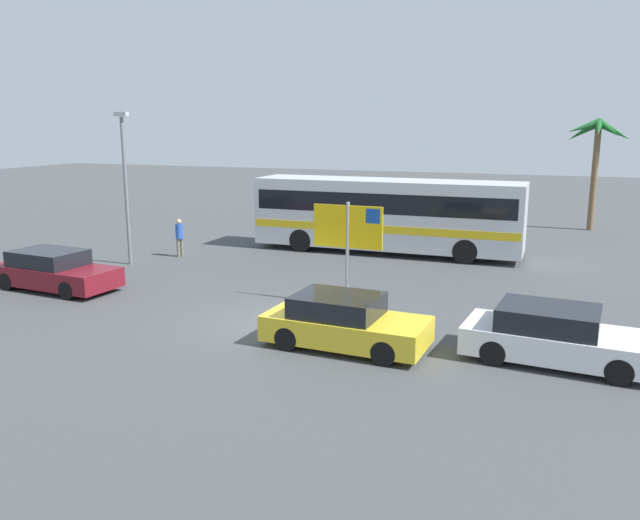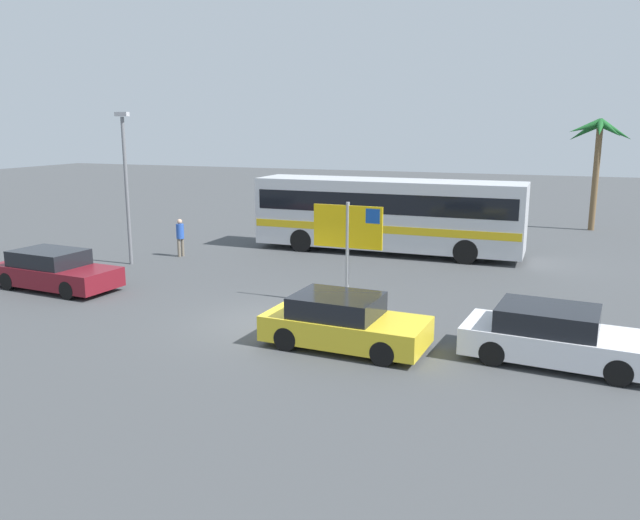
% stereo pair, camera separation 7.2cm
% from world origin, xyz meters
% --- Properties ---
extents(ground, '(120.00, 120.00, 0.00)m').
position_xyz_m(ground, '(0.00, 0.00, 0.00)').
color(ground, '#424447').
extents(bus_front_coach, '(11.50, 2.51, 3.17)m').
position_xyz_m(bus_front_coach, '(0.39, 10.96, 1.78)').
color(bus_front_coach, silver).
rests_on(bus_front_coach, ground).
extents(ferry_sign, '(2.20, 0.12, 3.20)m').
position_xyz_m(ferry_sign, '(1.45, 2.52, 2.33)').
color(ferry_sign, gray).
rests_on(ferry_sign, ground).
extents(car_white, '(4.43, 2.23, 1.32)m').
position_xyz_m(car_white, '(7.49, -0.36, 0.64)').
color(car_white, silver).
rests_on(car_white, ground).
extents(car_yellow, '(4.14, 2.03, 1.32)m').
position_xyz_m(car_yellow, '(2.53, -1.12, 0.64)').
color(car_yellow, yellow).
rests_on(car_yellow, ground).
extents(car_maroon, '(4.59, 2.15, 1.32)m').
position_xyz_m(car_maroon, '(-8.52, 0.84, 0.64)').
color(car_maroon, maroon).
rests_on(car_maroon, ground).
extents(pedestrian_near_sign, '(0.32, 0.32, 1.60)m').
position_xyz_m(pedestrian_near_sign, '(-7.55, 7.02, 0.94)').
color(pedestrian_near_sign, '#706656').
rests_on(pedestrian_near_sign, ground).
extents(lamp_post_left_side, '(0.56, 0.20, 5.96)m').
position_xyz_m(lamp_post_left_side, '(-8.58, 5.01, 3.30)').
color(lamp_post_left_side, slate).
rests_on(lamp_post_left_side, ground).
extents(palm_tree_seaside, '(3.27, 3.43, 5.81)m').
position_xyz_m(palm_tree_seaside, '(8.99, 20.75, 4.79)').
color(palm_tree_seaside, brown).
rests_on(palm_tree_seaside, ground).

